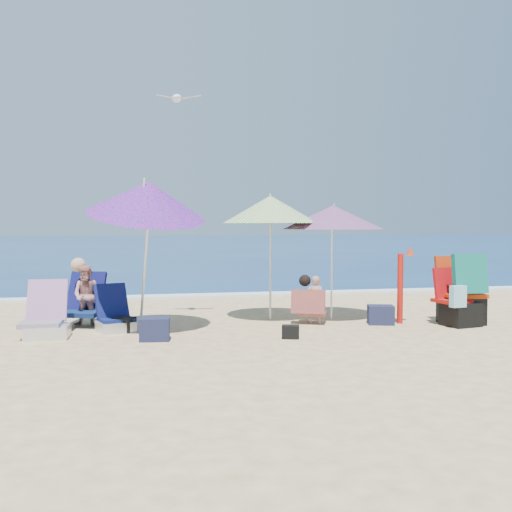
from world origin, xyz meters
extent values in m
plane|color=#D8BC84|center=(0.00, 0.00, 0.00)|extent=(120.00, 120.00, 0.00)
cube|color=navy|center=(0.00, 45.00, -0.05)|extent=(120.00, 80.00, 0.12)
cube|color=white|center=(0.00, 5.10, 0.02)|extent=(120.00, 0.50, 0.04)
cylinder|color=white|center=(1.09, 1.52, 0.89)|extent=(0.04, 0.04, 1.77)
cone|color=#E01D56|center=(1.12, 1.55, 1.70)|extent=(2.01, 2.01, 0.40)
cylinder|color=white|center=(1.15, 1.58, 1.88)|extent=(0.03, 0.03, 0.11)
cylinder|color=silver|center=(0.08, 1.69, 0.95)|extent=(0.04, 0.04, 1.91)
cone|color=#4F9516|center=(0.08, 1.67, 1.83)|extent=(1.78, 1.78, 0.45)
cylinder|color=white|center=(0.07, 1.65, 2.03)|extent=(0.03, 0.03, 0.12)
cylinder|color=silver|center=(-1.96, 1.29, 1.00)|extent=(0.20, 0.51, 1.96)
cone|color=#B91A81|center=(-1.92, 0.96, 1.95)|extent=(2.22, 2.26, 0.91)
cylinder|color=white|center=(-1.96, 0.83, 2.18)|extent=(0.05, 0.07, 0.14)
cylinder|color=red|center=(2.04, 0.92, 0.56)|extent=(0.12, 0.12, 1.12)
cone|color=#BB2C0D|center=(2.15, 0.83, 1.16)|extent=(0.17, 0.17, 0.14)
cube|color=#0C1748|center=(-2.38, 1.12, 0.17)|extent=(0.59, 0.55, 0.06)
cube|color=#0C1244|center=(-2.46, 1.34, 0.43)|extent=(0.54, 0.41, 0.51)
cube|color=silver|center=(-2.39, 1.08, 0.08)|extent=(0.61, 0.57, 0.15)
cube|color=#C34B45|center=(-3.40, 0.81, 0.20)|extent=(0.56, 0.50, 0.07)
cube|color=#E65651|center=(-3.34, 1.08, 0.49)|extent=(0.56, 0.33, 0.59)
cube|color=silver|center=(-3.30, 0.79, 0.09)|extent=(0.58, 0.52, 0.18)
cube|color=#A5110B|center=(2.77, 0.60, 0.38)|extent=(0.59, 0.55, 0.05)
cube|color=#AA0C10|center=(2.77, 0.77, 0.64)|extent=(0.53, 0.24, 0.51)
cube|color=black|center=(2.86, 0.50, 0.18)|extent=(0.57, 0.53, 0.37)
cube|color=#B2310C|center=(2.98, 0.68, 0.46)|extent=(0.62, 0.55, 0.07)
cube|color=#A82F0C|center=(2.98, 0.94, 0.76)|extent=(0.61, 0.18, 0.61)
cube|color=black|center=(2.97, 0.68, 0.22)|extent=(0.59, 0.53, 0.44)
cube|color=#0A8060|center=(2.96, 0.43, 0.82)|extent=(0.55, 0.20, 0.62)
cube|color=#88C5D9|center=(2.68, 0.29, 0.49)|extent=(0.26, 0.15, 0.33)
imported|color=#AC7467|center=(0.69, 1.13, 0.39)|extent=(0.33, 0.28, 0.77)
cube|color=#430E64|center=(0.67, 1.21, 0.15)|extent=(0.54, 0.51, 0.05)
cube|color=#310D5F|center=(0.57, 1.12, 0.36)|extent=(0.56, 0.38, 0.39)
sphere|color=black|center=(0.55, 1.24, 0.69)|extent=(0.19, 0.19, 0.19)
imported|color=tan|center=(-2.84, 1.68, 0.47)|extent=(0.55, 0.48, 0.95)
cube|color=#0D204B|center=(-2.92, 1.63, 0.21)|extent=(0.70, 0.66, 0.07)
cube|color=#0C0F47|center=(-2.87, 1.97, 0.52)|extent=(0.65, 0.49, 0.61)
sphere|color=tan|center=(-2.98, 1.85, 0.94)|extent=(0.23, 0.23, 0.23)
cube|color=#1B203C|center=(-1.85, 0.32, 0.15)|extent=(0.42, 0.33, 0.31)
cube|color=black|center=(-2.27, 1.06, 0.11)|extent=(0.37, 0.34, 0.22)
cube|color=#1B203D|center=(1.70, 0.91, 0.15)|extent=(0.47, 0.40, 0.30)
cube|color=black|center=(0.00, 0.07, 0.09)|extent=(0.27, 0.23, 0.18)
ellipsoid|color=white|center=(-1.43, 1.78, 3.59)|extent=(0.19, 0.33, 0.12)
cube|color=#9899A0|center=(-1.60, 1.78, 3.60)|extent=(0.32, 0.12, 0.07)
cube|color=#959A9E|center=(-1.19, 1.73, 3.60)|extent=(0.32, 0.12, 0.07)
camera|label=1|loc=(-2.08, -7.61, 1.56)|focal=40.62mm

